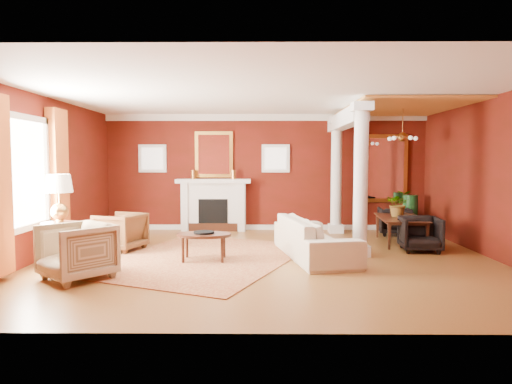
{
  "coord_description": "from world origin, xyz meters",
  "views": [
    {
      "loc": [
        -0.12,
        -8.01,
        1.76
      ],
      "look_at": [
        -0.21,
        0.67,
        1.15
      ],
      "focal_mm": 32.0,
      "sensor_mm": 36.0,
      "label": 1
    }
  ],
  "objects_px": {
    "armchair_leopard": "(120,230)",
    "coffee_table": "(204,236)",
    "sofa": "(315,231)",
    "side_table": "(59,204)",
    "dining_table": "(402,223)",
    "armchair_stripe": "(77,249)"
  },
  "relations": [
    {
      "from": "armchair_leopard",
      "to": "coffee_table",
      "type": "xyz_separation_m",
      "value": [
        1.75,
        -0.91,
        0.03
      ]
    },
    {
      "from": "sofa",
      "to": "side_table",
      "type": "bearing_deg",
      "value": 87.09
    },
    {
      "from": "armchair_leopard",
      "to": "side_table",
      "type": "distance_m",
      "value": 1.5
    },
    {
      "from": "sofa",
      "to": "armchair_leopard",
      "type": "height_order",
      "value": "sofa"
    },
    {
      "from": "dining_table",
      "to": "armchair_stripe",
      "type": "bearing_deg",
      "value": 122.83
    },
    {
      "from": "armchair_leopard",
      "to": "dining_table",
      "type": "xyz_separation_m",
      "value": [
        5.72,
        0.79,
        0.04
      ]
    },
    {
      "from": "side_table",
      "to": "dining_table",
      "type": "xyz_separation_m",
      "value": [
        6.36,
        1.99,
        -0.59
      ]
    },
    {
      "from": "sofa",
      "to": "dining_table",
      "type": "height_order",
      "value": "sofa"
    },
    {
      "from": "sofa",
      "to": "armchair_leopard",
      "type": "relative_size",
      "value": 3.02
    },
    {
      "from": "sofa",
      "to": "armchair_stripe",
      "type": "relative_size",
      "value": 2.66
    },
    {
      "from": "dining_table",
      "to": "sofa",
      "type": "bearing_deg",
      "value": 129.87
    },
    {
      "from": "armchair_stripe",
      "to": "dining_table",
      "type": "xyz_separation_m",
      "value": [
        5.69,
        2.97,
        -0.02
      ]
    },
    {
      "from": "side_table",
      "to": "dining_table",
      "type": "distance_m",
      "value": 6.69
    },
    {
      "from": "coffee_table",
      "to": "armchair_stripe",
      "type": "bearing_deg",
      "value": -143.64
    },
    {
      "from": "armchair_stripe",
      "to": "sofa",
      "type": "bearing_deg",
      "value": 64.78
    },
    {
      "from": "sofa",
      "to": "dining_table",
      "type": "distance_m",
      "value": 2.44
    },
    {
      "from": "sofa",
      "to": "side_table",
      "type": "distance_m",
      "value": 4.43
    },
    {
      "from": "side_table",
      "to": "dining_table",
      "type": "relative_size",
      "value": 0.96
    },
    {
      "from": "coffee_table",
      "to": "sofa",
      "type": "bearing_deg",
      "value": 9.3
    },
    {
      "from": "armchair_stripe",
      "to": "side_table",
      "type": "height_order",
      "value": "side_table"
    },
    {
      "from": "sofa",
      "to": "armchair_stripe",
      "type": "height_order",
      "value": "sofa"
    },
    {
      "from": "armchair_stripe",
      "to": "side_table",
      "type": "xyz_separation_m",
      "value": [
        -0.67,
        0.98,
        0.57
      ]
    }
  ]
}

